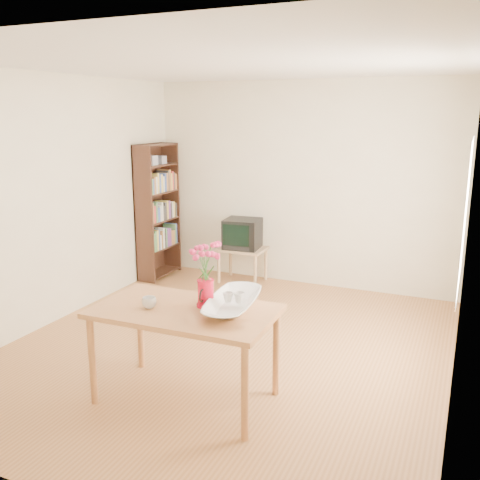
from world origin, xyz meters
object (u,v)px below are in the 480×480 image
at_px(television, 243,233).
at_px(bowl, 233,277).
at_px(table, 185,319).
at_px(mug, 149,303).
at_px(pitcher, 206,294).

bearing_deg(television, bowl, -73.80).
bearing_deg(bowl, table, -153.83).
bearing_deg(television, mug, -85.68).
xyz_separation_m(pitcher, mug, (-0.38, -0.21, -0.05)).
bearing_deg(table, mug, -161.43).
bearing_deg(mug, pitcher, -179.70).
height_order(table, mug, mug).
distance_m(bowl, television, 3.02).
bearing_deg(television, pitcher, -77.81).
xyz_separation_m(table, mug, (-0.25, -0.09, 0.13)).
bearing_deg(pitcher, mug, -157.85).
distance_m(pitcher, television, 2.99).
distance_m(table, television, 3.05).
bearing_deg(television, table, -80.69).
xyz_separation_m(mug, bowl, (0.58, 0.25, 0.20)).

